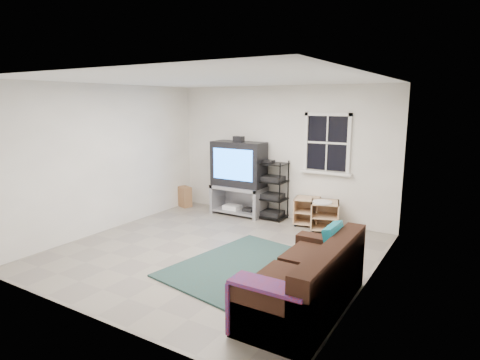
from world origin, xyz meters
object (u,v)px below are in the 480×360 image
Objects in this scene: tv_unit at (239,172)px; sofa at (307,283)px; av_rack at (271,194)px; side_table_right at (325,213)px; side_table_left at (307,210)px.

tv_unit is 0.85× the size of sofa.
tv_unit is at bearing 132.54° from sofa.
tv_unit is 1.39× the size of av_rack.
tv_unit reaches higher than side_table_right.
side_table_right is 0.32× the size of sofa.
sofa reaches higher than side_table_right.
side_table_left is (1.47, 0.07, -0.61)m from tv_unit.
av_rack is at bearing -179.35° from side_table_left.
tv_unit reaches higher than sofa.
tv_unit reaches higher than av_rack.
side_table_right is (1.88, -0.10, -0.58)m from tv_unit.
av_rack is 3.58m from sofa.
tv_unit is 1.96m from side_table_right.
side_table_left is 3.23m from sofa.
tv_unit is 2.64× the size of side_table_right.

